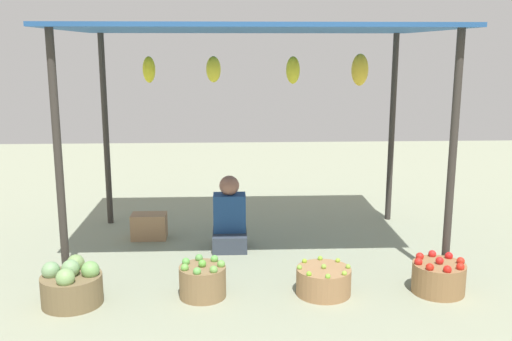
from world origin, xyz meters
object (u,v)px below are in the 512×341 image
object	(u,v)px
basket_green_apples	(203,281)
basket_limes	(323,281)
wooden_crate_near_vendor	(149,226)
basket_cabbages	(72,285)
vendor_person	(230,220)
basket_red_tomatoes	(438,277)

from	to	relation	value
basket_green_apples	basket_limes	bearing A→B (deg)	0.41
basket_limes	wooden_crate_near_vendor	distance (m)	2.32
basket_cabbages	basket_green_apples	size ratio (longest dim) A/B	1.25
basket_cabbages	basket_limes	bearing A→B (deg)	2.86
vendor_person	basket_green_apples	size ratio (longest dim) A/B	1.94
basket_cabbages	basket_red_tomatoes	xyz separation A→B (m)	(3.13, 0.09, -0.02)
basket_green_apples	basket_red_tomatoes	bearing A→B (deg)	-0.12
vendor_person	basket_cabbages	xyz separation A→B (m)	(-1.31, -1.34, -0.14)
basket_cabbages	basket_limes	xyz separation A→B (m)	(2.12, 0.11, -0.04)
basket_cabbages	wooden_crate_near_vendor	bearing A→B (deg)	76.09
basket_green_apples	basket_red_tomatoes	size ratio (longest dim) A/B	0.88
basket_cabbages	basket_limes	size ratio (longest dim) A/B	1.06
wooden_crate_near_vendor	vendor_person	bearing A→B (deg)	-20.16
basket_red_tomatoes	wooden_crate_near_vendor	xyz separation A→B (m)	(-2.72, 1.58, 0.00)
basket_cabbages	basket_red_tomatoes	bearing A→B (deg)	1.72
basket_cabbages	vendor_person	bearing A→B (deg)	45.64
vendor_person	basket_limes	distance (m)	1.49
basket_cabbages	basket_green_apples	bearing A→B (deg)	5.22
basket_red_tomatoes	basket_green_apples	bearing A→B (deg)	179.88
vendor_person	basket_red_tomatoes	xyz separation A→B (m)	(1.82, -1.25, -0.16)
vendor_person	wooden_crate_near_vendor	xyz separation A→B (m)	(-0.90, 0.33, -0.16)
basket_limes	vendor_person	bearing A→B (deg)	123.22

